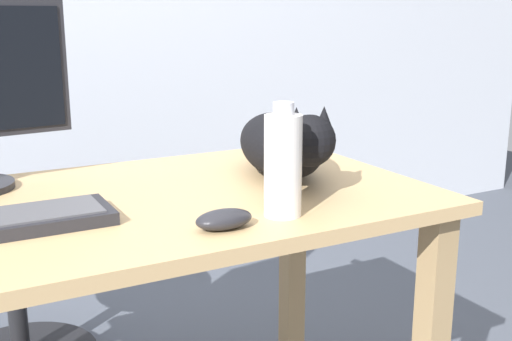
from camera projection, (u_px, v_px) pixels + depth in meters
desk at (132, 251)px, 1.37m from camera, size 1.30×0.72×0.74m
cat at (283, 144)px, 1.52m from camera, size 0.27×0.60×0.20m
computer_mouse at (224, 219)px, 1.16m from camera, size 0.11×0.06×0.04m
water_bottle at (283, 164)px, 1.22m from camera, size 0.07×0.07×0.22m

